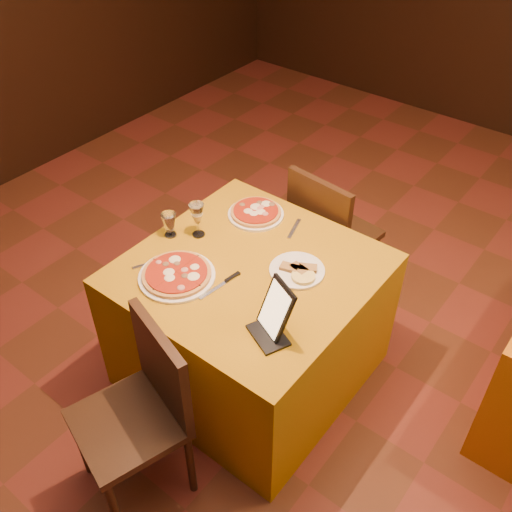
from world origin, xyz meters
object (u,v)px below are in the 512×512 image
Objects in this scene: chair_main_far at (336,234)px; chair_main_near at (128,423)px; main_table at (251,322)px; water_glass at (169,225)px; pizza_near at (177,275)px; tablet at (276,309)px; wine_glass at (197,220)px; pizza_far at (256,213)px.

chair_main_near is at bearing 96.24° from chair_main_far.
main_table is 0.65m from water_glass.
chair_main_near is at bearing -90.00° from main_table.
pizza_near is 2.75× the size of water_glass.
chair_main_near is at bearing -95.05° from tablet.
tablet is (0.69, -0.28, 0.03)m from wine_glass.
tablet is (0.55, 0.02, 0.10)m from pizza_near.
chair_main_far is (-0.00, 1.64, 0.00)m from chair_main_near.
wine_glass reaches higher than chair_main_far.
main_table is 0.64m from tablet.
chair_main_near reaches higher than water_glass.
wine_glass reaches higher than pizza_far.
pizza_near is (-0.22, -0.26, 0.39)m from main_table.
main_table is 0.57m from pizza_far.
chair_main_near is 1.02m from wine_glass.
main_table is 0.83m from chair_main_near.
chair_main_near is 1.00× the size of chair_main_far.
main_table is 1.21× the size of chair_main_far.
chair_main_far is 7.00× the size of water_glass.
water_glass is at bearing -173.27° from main_table.
pizza_far is 1.21× the size of tablet.
pizza_far reaches higher than main_table.
tablet is at bearing -46.12° from pizza_far.
tablet reaches higher than pizza_near.
chair_main_far is 0.94m from wine_glass.
water_glass is at bearing 138.47° from chair_main_near.
pizza_near is at bearing -153.61° from tablet.
tablet reaches higher than water_glass.
pizza_far is at bearing 69.39° from chair_main_far.
chair_main_near is 0.68m from pizza_near.
chair_main_near is 4.79× the size of wine_glass.
chair_main_near is 3.73× the size of tablet.
pizza_near and pizza_far have the same top height.
water_glass is 0.53× the size of tablet.
water_glass is at bearing -169.13° from tablet.
main_table is 0.59m from wine_glass.
chair_main_far is at bearing 61.42° from water_glass.
tablet is at bearing -21.87° from wine_glass.
chair_main_near is at bearing -78.65° from pizza_far.
chair_main_near is at bearing -68.43° from pizza_near.
tablet is (0.80, -0.19, 0.06)m from water_glass.
chair_main_far reaches higher than main_table.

